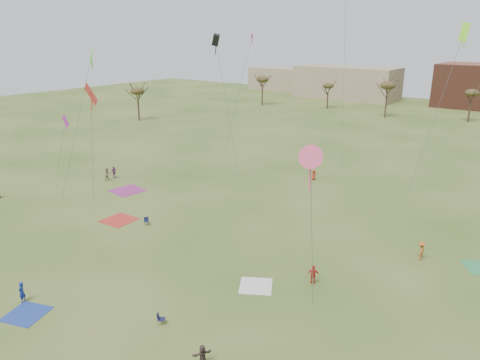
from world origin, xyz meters
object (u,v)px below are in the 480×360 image
Objects in this scene: camp_chair_center at (161,321)px; flyer_near_right at (22,292)px; spectator_fore_a at (313,275)px; camp_chair_left at (147,223)px.

flyer_near_right is at bearing 75.23° from camp_chair_center.
spectator_fore_a reaches higher than camp_chair_center.
camp_chair_left is at bearing -25.43° from spectator_fore_a.
flyer_near_right is 1.04× the size of spectator_fore_a.
flyer_near_right is at bearing 17.90° from spectator_fore_a.
camp_chair_left is at bearing 13.81° from camp_chair_center.
camp_chair_center is at bearing 83.11° from flyer_near_right.
spectator_fore_a reaches higher than camp_chair_left.
flyer_near_right is 2.01× the size of camp_chair_left.
flyer_near_right is 23.38m from spectator_fore_a.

